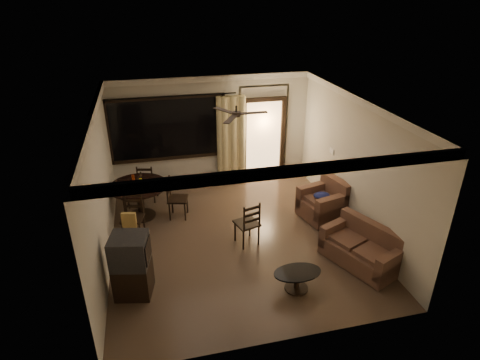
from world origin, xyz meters
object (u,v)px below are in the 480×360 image
object	(u,v)px
sofa	(363,249)
armchair	(325,203)
dining_chair_west	(134,202)
dining_chair_east	(178,205)
dining_chair_south	(133,225)
dining_table	(139,192)
tv_cabinet	(132,266)
side_chair	(247,231)
dining_chair_north	(148,189)
coffee_table	(297,277)

from	to	relation	value
sofa	armchair	distance (m)	1.71
dining_chair_west	dining_chair_east	bearing A→B (deg)	80.80
dining_chair_west	dining_chair_east	world-z (taller)	same
dining_chair_east	sofa	bearing A→B (deg)	-113.66
dining_chair_west	dining_chair_south	distance (m)	1.04
sofa	dining_chair_south	bearing A→B (deg)	132.86
dining_chair_west	armchair	world-z (taller)	dining_chair_west
dining_table	sofa	distance (m)	4.83
tv_cabinet	dining_chair_west	bearing A→B (deg)	101.67
armchair	side_chair	distance (m)	2.03
dining_table	dining_chair_north	world-z (taller)	dining_table
dining_table	dining_chair_south	size ratio (longest dim) A/B	1.33
dining_chair_north	coffee_table	bearing A→B (deg)	135.67
dining_chair_south	dining_table	bearing A→B (deg)	93.66
dining_chair_east	dining_chair_south	xyz separation A→B (m)	(-0.97, -0.62, 0.02)
armchair	sofa	bearing A→B (deg)	-104.13
dining_chair_north	dining_chair_south	bearing A→B (deg)	91.95
dining_chair_east	coffee_table	xyz separation A→B (m)	(1.74, -2.89, -0.04)
sofa	coffee_table	world-z (taller)	sofa
dining_chair_west	side_chair	bearing A→B (deg)	65.34
tv_cabinet	dining_chair_south	bearing A→B (deg)	102.03
dining_chair_south	sofa	distance (m)	4.55
dining_chair_east	sofa	distance (m)	4.04
dining_chair_west	armchair	xyz separation A→B (m)	(4.14, -1.19, 0.08)
dining_chair_east	coffee_table	world-z (taller)	dining_chair_east
dining_chair_west	dining_chair_north	bearing A→B (deg)	163.29
dining_chair_north	sofa	distance (m)	5.14
dining_chair_west	tv_cabinet	distance (m)	2.77
armchair	dining_chair_north	bearing A→B (deg)	141.36
dining_table	dining_chair_west	xyz separation A→B (m)	(-0.14, 0.21, -0.34)
dining_chair_west	side_chair	xyz separation A→B (m)	(2.20, -1.78, 0.01)
coffee_table	side_chair	bearing A→B (deg)	107.68
dining_chair_north	sofa	bearing A→B (deg)	152.05
dining_table	tv_cabinet	xyz separation A→B (m)	(-0.15, -2.55, -0.06)
dining_table	dining_chair_north	distance (m)	0.86
dining_chair_east	armchair	size ratio (longest dim) A/B	0.90
dining_chair_east	tv_cabinet	size ratio (longest dim) A/B	0.84
tv_cabinet	side_chair	size ratio (longest dim) A/B	1.16
dining_table	dining_chair_west	bearing A→B (deg)	124.47
tv_cabinet	sofa	distance (m)	4.16
dining_table	side_chair	distance (m)	2.62
dining_chair_south	armchair	bearing A→B (deg)	12.24
sofa	dining_chair_east	bearing A→B (deg)	119.06
dining_chair_east	sofa	size ratio (longest dim) A/B	0.59
coffee_table	tv_cabinet	bearing A→B (deg)	168.45
dining_chair_east	side_chair	world-z (taller)	side_chair
dining_table	tv_cabinet	world-z (taller)	tv_cabinet
coffee_table	side_chair	world-z (taller)	side_chair
dining_table	side_chair	xyz separation A→B (m)	(2.06, -1.57, -0.33)
dining_table	armchair	world-z (taller)	dining_table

